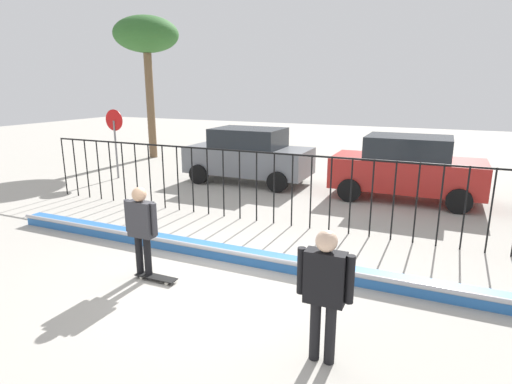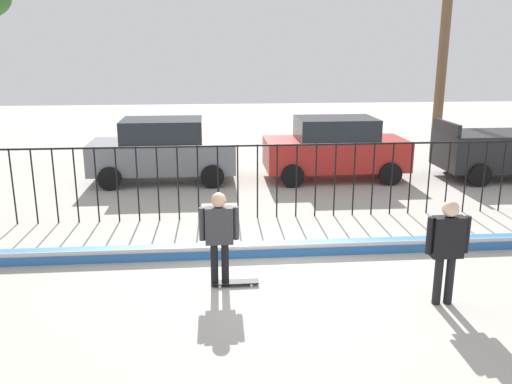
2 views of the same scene
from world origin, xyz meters
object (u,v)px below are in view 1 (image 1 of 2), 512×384
Objects in this scene: stop_sign at (115,134)px; palm_tree_short at (146,38)px; camera_operator at (325,285)px; parked_car_red at (407,167)px; skateboarder at (141,224)px; parked_car_gray at (249,155)px; skateboard at (156,277)px.

stop_sign is 0.40× the size of palm_tree_short.
camera_operator is 12.16m from stop_sign.
stop_sign reaches higher than camera_operator.
camera_operator is at bearing -90.33° from parked_car_red.
parked_car_red is 12.82m from palm_tree_short.
parked_car_gray reaches higher than skateboarder.
palm_tree_short is (-8.16, 10.59, 5.33)m from skateboard.
palm_tree_short is at bearing 111.52° from stop_sign.
skateboard is at bearing -113.73° from parked_car_red.
skateboard is 7.91m from parked_car_gray.
skateboard is at bearing -44.25° from stop_sign.
skateboarder is 0.66× the size of stop_sign.
skateboarder is 7.78m from parked_car_gray.
skateboard is 0.47× the size of camera_operator.
stop_sign is at bearing 132.61° from skateboard.
camera_operator is 0.27× the size of palm_tree_short.
skateboarder is 13.91m from palm_tree_short.
camera_operator reaches higher than skateboarder.
parked_car_gray is (-1.51, 7.63, -0.02)m from skateboarder.
skateboard is 9.16m from stop_sign.
palm_tree_short is at bearing -17.90° from camera_operator.
skateboard is 0.19× the size of parked_car_gray.
palm_tree_short is (-11.42, 11.56, 4.36)m from camera_operator.
stop_sign is (-6.20, 6.28, 0.62)m from skateboarder.
camera_operator is 0.40× the size of parked_car_red.
skateboarder reaches higher than skateboard.
skateboard is 3.54m from camera_operator.
stop_sign is at bearing -171.97° from parked_car_red.
stop_sign is at bearing -160.01° from parked_car_gray.
skateboarder is at bearing -74.92° from parked_car_gray.
parked_car_gray is 5.25m from parked_car_red.
skateboarder is 8.85m from stop_sign.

